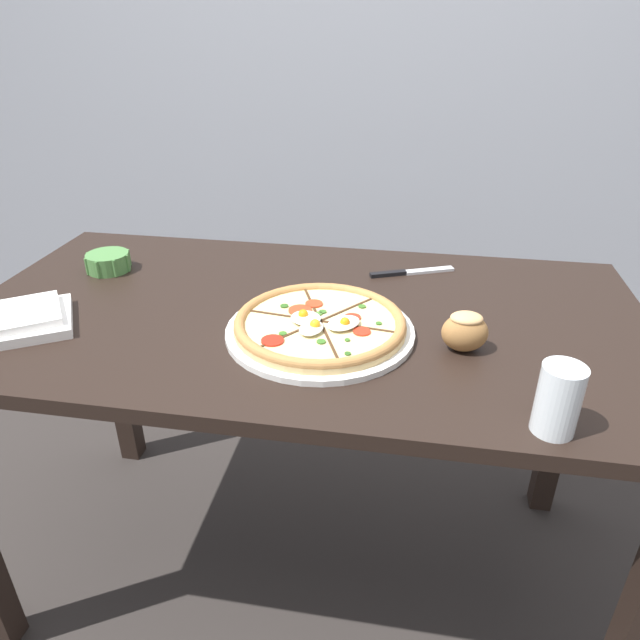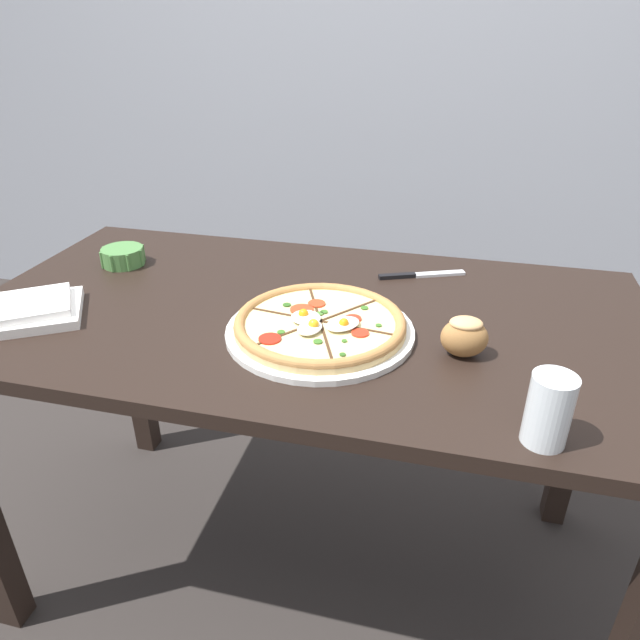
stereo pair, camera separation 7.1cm
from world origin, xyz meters
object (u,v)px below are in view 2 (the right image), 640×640
object	(u,v)px
dining_table	(306,355)
napkin_folded	(28,311)
knife_main	(421,275)
water_glass	(548,414)
pizza	(320,325)
ramekin_bowl	(123,256)
bread_piece_near	(465,336)

from	to	relation	value
dining_table	napkin_folded	bearing A→B (deg)	-162.64
knife_main	dining_table	bearing A→B (deg)	-155.75
knife_main	water_glass	bearing A→B (deg)	-90.72
napkin_folded	pizza	bearing A→B (deg)	7.59
dining_table	ramekin_bowl	distance (m)	0.54
ramekin_bowl	knife_main	size ratio (longest dim) A/B	0.54
dining_table	pizza	distance (m)	0.17
dining_table	ramekin_bowl	world-z (taller)	ramekin_bowl
napkin_folded	dining_table	bearing A→B (deg)	17.36
pizza	knife_main	xyz separation A→B (m)	(0.17, 0.33, -0.01)
bread_piece_near	knife_main	world-z (taller)	bread_piece_near
knife_main	water_glass	size ratio (longest dim) A/B	1.80
napkin_folded	knife_main	size ratio (longest dim) A/B	1.32
pizza	napkin_folded	xyz separation A→B (m)	(-0.60, -0.08, -0.00)
dining_table	ramekin_bowl	bearing A→B (deg)	165.31
pizza	dining_table	bearing A→B (deg)	121.08
dining_table	napkin_folded	distance (m)	0.58
pizza	ramekin_bowl	world-z (taller)	pizza
dining_table	ramekin_bowl	size ratio (longest dim) A/B	13.15
napkin_folded	bread_piece_near	distance (m)	0.87
napkin_folded	knife_main	bearing A→B (deg)	28.02
bread_piece_near	water_glass	size ratio (longest dim) A/B	0.83
dining_table	water_glass	xyz separation A→B (m)	(0.45, -0.32, 0.16)
pizza	napkin_folded	world-z (taller)	pizza
pizza	napkin_folded	distance (m)	0.60
knife_main	water_glass	distance (m)	0.60
bread_piece_near	napkin_folded	bearing A→B (deg)	-175.70
napkin_folded	knife_main	distance (m)	0.87
dining_table	knife_main	world-z (taller)	knife_main
pizza	water_glass	bearing A→B (deg)	-30.46
knife_main	pizza	bearing A→B (deg)	-139.72
ramekin_bowl	napkin_folded	distance (m)	0.31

